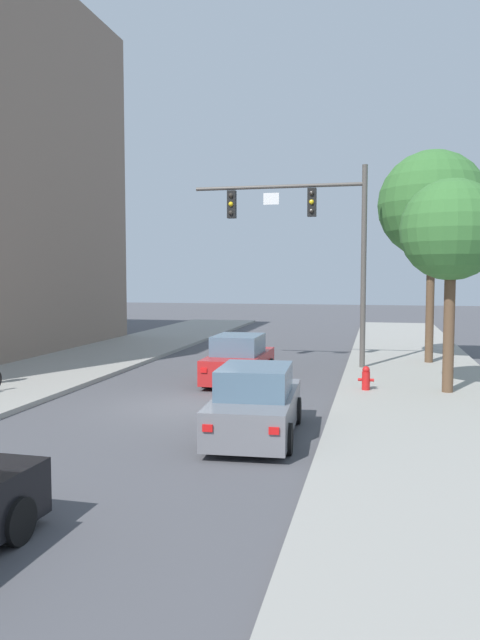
% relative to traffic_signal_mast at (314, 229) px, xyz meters
% --- Properties ---
extents(ground_plane, '(120.00, 120.00, 0.00)m').
position_rel_traffic_signal_mast_xyz_m(ground_plane, '(-2.75, -7.45, -5.34)').
color(ground_plane, '#4C4C51').
extents(sidewalk_right, '(5.00, 60.00, 0.15)m').
position_rel_traffic_signal_mast_xyz_m(sidewalk_right, '(3.75, -7.45, -5.27)').
color(sidewalk_right, '#99968E').
rests_on(sidewalk_right, ground).
extents(traffic_signal_mast, '(6.56, 0.38, 7.50)m').
position_rel_traffic_signal_mast_xyz_m(traffic_signal_mast, '(0.00, 0.00, 0.00)').
color(traffic_signal_mast, '#514C47').
rests_on(traffic_signal_mast, sidewalk_right).
extents(car_lead_red, '(1.84, 4.24, 1.60)m').
position_rel_traffic_signal_mast_xyz_m(car_lead_red, '(-2.16, -3.26, -4.62)').
color(car_lead_red, '#B21E1E').
rests_on(car_lead_red, ground).
extents(car_following_grey, '(2.02, 4.32, 1.60)m').
position_rel_traffic_signal_mast_xyz_m(car_following_grey, '(-0.24, -10.04, -4.62)').
color(car_following_grey, slate).
rests_on(car_following_grey, ground).
extents(fire_hydrant, '(0.48, 0.24, 0.72)m').
position_rel_traffic_signal_mast_xyz_m(fire_hydrant, '(2.07, -4.62, -4.83)').
color(fire_hydrant, red).
rests_on(fire_hydrant, sidewalk_right).
extents(street_tree_nearest, '(2.95, 2.95, 6.24)m').
position_rel_traffic_signal_mast_xyz_m(street_tree_nearest, '(4.43, -4.44, -0.47)').
color(street_tree_nearest, brown).
rests_on(street_tree_nearest, sidewalk_right).
extents(street_tree_second, '(4.18, 4.18, 8.29)m').
position_rel_traffic_signal_mast_xyz_m(street_tree_second, '(4.39, 1.93, 0.98)').
color(street_tree_second, brown).
rests_on(street_tree_second, sidewalk_right).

